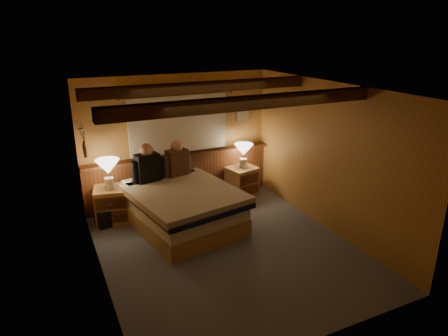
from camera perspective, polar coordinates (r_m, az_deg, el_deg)
floor at (r=6.17m, az=0.37°, el=-11.42°), size 4.20×4.20×0.00m
ceiling at (r=5.36m, az=0.42°, el=11.25°), size 4.20×4.20×0.00m
wall_back at (r=7.51m, az=-6.59°, el=4.11°), size 3.60×0.00×3.60m
wall_left at (r=5.18m, az=-17.88°, el=-3.78°), size 0.00×4.20×4.20m
wall_right at (r=6.59m, az=14.64°, el=1.44°), size 0.00×4.20×4.20m
wall_front at (r=4.03m, az=13.66°, el=-10.19°), size 3.60×0.00×3.60m
wainscot at (r=7.67m, az=-6.23°, el=-1.17°), size 3.60×0.23×0.94m
curtain_window at (r=7.37m, az=-6.50°, el=6.39°), size 2.18×0.09×1.11m
ceiling_beams at (r=5.50m, az=-0.27°, el=10.52°), size 3.60×1.65×0.16m
coat_rail at (r=6.55m, az=-19.61°, el=5.09°), size 0.05×0.55×0.24m
framed_print at (r=7.93m, az=2.70°, el=7.62°), size 0.30×0.04×0.25m
bed at (r=6.69m, az=-5.99°, el=-5.56°), size 1.83×2.21×0.68m
nightstand_left at (r=7.12m, az=-15.72°, el=-5.05°), size 0.64×0.60×0.61m
nightstand_right at (r=7.92m, az=2.60°, el=-1.91°), size 0.61×0.57×0.58m
lamp_left at (r=6.85m, az=-16.24°, el=-0.08°), size 0.39×0.39×0.51m
lamp_right at (r=7.71m, az=2.81°, el=2.43°), size 0.37×0.37×0.48m
person_left at (r=6.89m, az=-10.89°, el=0.31°), size 0.57×0.28×0.69m
person_right at (r=7.11m, az=-6.71°, el=1.03°), size 0.54×0.30×0.67m
duffel_bag at (r=7.10m, az=-15.90°, el=-6.48°), size 0.54×0.38×0.35m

